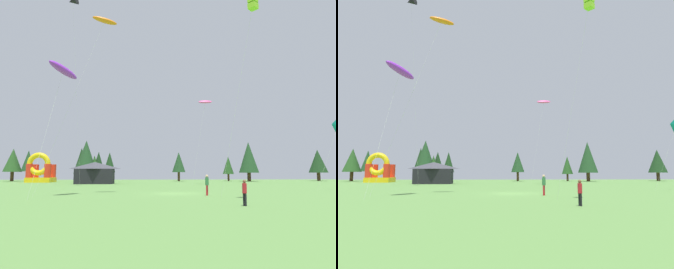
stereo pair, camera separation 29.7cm
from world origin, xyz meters
The scene contains 21 objects.
ground_plane centered at (0.00, 0.00, 0.00)m, with size 120.00×120.00×0.00m, color #5B8C42.
kite_lime_box centered at (5.08, -8.77, 14.29)m, with size 2.54×2.89×14.80m.
kite_purple_parafoil centered at (-9.98, -3.30, 10.84)m, with size 2.78×4.44×11.66m.
kite_black_delta centered at (-14.15, 14.21, 27.50)m, with size 1.99×4.98×28.32m.
kite_orange_parafoil centered at (-6.83, -1.46, 16.44)m, with size 6.70×1.93×16.97m.
kite_pink_parafoil centered at (6.88, 21.14, 13.96)m, with size 3.52×0.99×14.41m.
person_midfield centered at (3.29, -11.20, 0.92)m, with size 0.36×0.36×1.55m.
person_left_edge centered at (2.61, -2.57, 1.07)m, with size 0.42×0.42×1.81m.
inflatable_red_slide centered at (-25.02, 35.32, 2.18)m, with size 4.96×4.76×6.07m.
festival_tent centered at (-12.30, 26.32, 1.93)m, with size 6.64×3.38×3.87m.
tree_row_1 centered at (-34.55, 44.27, 4.84)m, with size 4.21×4.21×7.60m.
tree_row_2 centered at (-31.00, 44.17, 4.68)m, with size 3.07×3.07×7.19m.
tree_row_3 centered at (-18.89, 44.90, 4.78)m, with size 3.54×3.54×7.89m.
tree_row_4 centered at (-17.02, 41.17, 5.96)m, with size 4.54×4.54×9.30m.
tree_row_5 centered at (-15.12, 41.29, 3.76)m, with size 2.68×2.68×5.87m.
tree_row_6 centered at (-14.91, 45.47, 4.69)m, with size 2.75×2.75×7.01m.
tree_row_7 centered at (-11.62, 40.54, 4.31)m, with size 2.63×2.63×6.61m.
tree_row_8 centered at (4.31, 43.01, 4.42)m, with size 3.15×3.15×6.83m.
tree_row_9 centered at (16.20, 43.11, 3.72)m, with size 2.61×2.61×5.85m.
tree_row_10 centered at (20.43, 40.69, 5.49)m, with size 4.55×4.55×9.10m.
tree_row_11 centered at (38.47, 43.33, 4.76)m, with size 4.40×4.40×7.59m.
Camera 1 is at (-2.34, -29.53, 1.97)m, focal length 32.77 mm.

